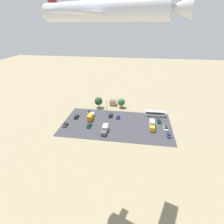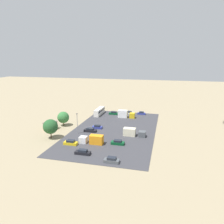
# 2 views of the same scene
# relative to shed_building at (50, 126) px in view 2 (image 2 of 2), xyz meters

# --- Properties ---
(ground_plane) EXTENTS (400.00, 400.00, 0.00)m
(ground_plane) POSITION_rel_shed_building_xyz_m (-5.61, 15.00, -1.58)
(ground_plane) COLOR gray
(parking_lot_surface) EXTENTS (59.16, 32.14, 0.08)m
(parking_lot_surface) POSITION_rel_shed_building_xyz_m (-5.61, 25.12, -1.54)
(parking_lot_surface) COLOR #38383D
(parking_lot_surface) RESTS_ON ground
(shed_building) EXTENTS (4.47, 4.24, 3.15)m
(shed_building) POSITION_rel_shed_building_xyz_m (0.00, 0.00, 0.00)
(shed_building) COLOR tan
(shed_building) RESTS_ON ground
(bus) EXTENTS (11.14, 2.46, 3.15)m
(bus) POSITION_rel_shed_building_xyz_m (-27.14, 12.07, 0.20)
(bus) COLOR silver
(bus) RESTS_ON ground
(parked_car_0) EXTENTS (1.88, 4.03, 1.50)m
(parked_car_0) POSITION_rel_shed_building_xyz_m (-5.65, 17.94, -0.88)
(parked_car_0) COLOR navy
(parked_car_0) RESTS_ON ground
(parked_car_1) EXTENTS (1.88, 4.66, 1.61)m
(parked_car_1) POSITION_rel_shed_building_xyz_m (-28.87, 19.12, -0.83)
(parked_car_1) COLOR #0C4723
(parked_car_1) RESTS_ON ground
(parked_car_2) EXTENTS (1.93, 4.27, 1.56)m
(parked_car_2) POSITION_rel_shed_building_xyz_m (21.53, 30.91, -0.85)
(parked_car_2) COLOR #4C5156
(parked_car_2) RESTS_ON ground
(parked_car_3) EXTENTS (2.00, 4.64, 1.46)m
(parked_car_3) POSITION_rel_shed_building_xyz_m (-31.77, 26.49, -0.89)
(parked_car_3) COLOR silver
(parked_car_3) RESTS_ON ground
(parked_car_4) EXTENTS (1.78, 4.71, 1.52)m
(parked_car_4) POSITION_rel_shed_building_xyz_m (18.57, 21.22, -0.87)
(parked_car_4) COLOR black
(parked_car_4) RESTS_ON ground
(parked_car_5) EXTENTS (1.89, 4.45, 1.56)m
(parked_car_5) POSITION_rel_shed_building_xyz_m (8.60, 29.70, -0.85)
(parked_car_5) COLOR #0C4723
(parked_car_5) RESTS_ON ground
(parked_car_6) EXTENTS (1.83, 4.02, 1.48)m
(parked_car_6) POSITION_rel_shed_building_xyz_m (-32.41, 32.76, -0.88)
(parked_car_6) COLOR navy
(parked_car_6) RESTS_ON ground
(parked_car_7) EXTENTS (1.94, 4.59, 1.57)m
(parked_car_7) POSITION_rel_shed_building_xyz_m (12.57, 14.57, -0.85)
(parked_car_7) COLOR gold
(parked_car_7) RESTS_ON ground
(parked_car_8) EXTENTS (1.94, 4.79, 1.57)m
(parked_car_8) POSITION_rel_shed_building_xyz_m (-1.04, 16.53, -0.85)
(parked_car_8) COLOR black
(parked_car_8) RESTS_ON ground
(parked_truck_0) EXTENTS (2.43, 8.17, 3.04)m
(parked_truck_0) POSITION_rel_shed_building_xyz_m (9.96, 21.39, -0.11)
(parked_truck_0) COLOR silver
(parked_truck_0) RESTS_ON ground
(parked_truck_1) EXTENTS (2.47, 8.00, 3.52)m
(parked_truck_1) POSITION_rel_shed_building_xyz_m (-24.62, 25.94, 0.11)
(parked_truck_1) COLOR gold
(parked_truck_1) RESTS_ON ground
(parked_truck_2) EXTENTS (2.54, 8.15, 2.87)m
(parked_truck_2) POSITION_rel_shed_building_xyz_m (-0.65, 33.37, -0.19)
(parked_truck_2) COLOR #4C5156
(parked_truck_2) RESTS_ON ground
(tree_near_shed) EXTENTS (4.90, 4.90, 6.10)m
(tree_near_shed) POSITION_rel_shed_building_xyz_m (-5.87, 2.84, 2.06)
(tree_near_shed) COLOR brown
(tree_near_shed) RESTS_ON ground
(tree_apron_mid) EXTENTS (5.25, 5.25, 7.03)m
(tree_apron_mid) POSITION_rel_shed_building_xyz_m (8.79, 5.23, 2.82)
(tree_apron_mid) COLOR brown
(tree_apron_mid) RESTS_ON ground
(light_pole_lot_centre) EXTENTS (0.90, 0.28, 7.94)m
(light_pole_lot_centre) POSITION_rel_shed_building_xyz_m (2.01, 12.57, 2.89)
(light_pole_lot_centre) COLOR gray
(light_pole_lot_centre) RESTS_ON ground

